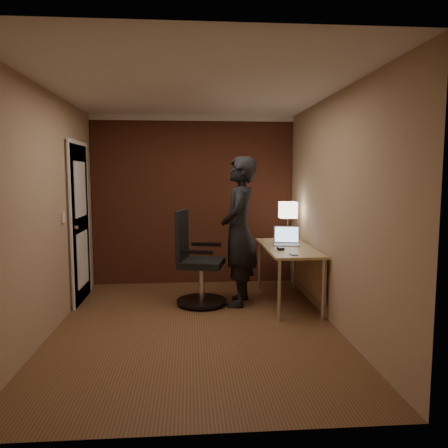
# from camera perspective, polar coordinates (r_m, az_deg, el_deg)

# --- Properties ---
(room) EXTENTS (4.00, 4.00, 4.00)m
(room) POSITION_cam_1_polar(r_m,az_deg,el_deg) (6.14, -6.55, 3.93)
(room) COLOR brown
(room) RESTS_ON ground
(desk) EXTENTS (0.60, 1.50, 0.73)m
(desk) POSITION_cam_1_polar(r_m,az_deg,el_deg) (5.62, 9.06, -4.20)
(desk) COLOR tan
(desk) RESTS_ON ground
(desk_lamp) EXTENTS (0.22, 0.22, 0.54)m
(desk_lamp) POSITION_cam_1_polar(r_m,az_deg,el_deg) (6.05, 8.35, 1.77)
(desk_lamp) COLOR silver
(desk_lamp) RESTS_ON desk
(laptop) EXTENTS (0.37, 0.31, 0.23)m
(laptop) POSITION_cam_1_polar(r_m,az_deg,el_deg) (5.74, 8.17, -2.03)
(laptop) COLOR silver
(laptop) RESTS_ON desk
(mouse) EXTENTS (0.08, 0.11, 0.03)m
(mouse) POSITION_cam_1_polar(r_m,az_deg,el_deg) (5.31, 7.39, -3.22)
(mouse) COLOR black
(mouse) RESTS_ON desk
(phone) EXTENTS (0.08, 0.12, 0.01)m
(phone) POSITION_cam_1_polar(r_m,az_deg,el_deg) (5.01, 9.06, -3.95)
(phone) COLOR black
(phone) RESTS_ON desk
(office_chair) EXTENTS (0.64, 0.72, 1.17)m
(office_chair) POSITION_cam_1_polar(r_m,az_deg,el_deg) (5.51, -3.70, -5.27)
(office_chair) COLOR black
(office_chair) RESTS_ON ground
(person) EXTENTS (0.59, 0.76, 1.86)m
(person) POSITION_cam_1_polar(r_m,az_deg,el_deg) (5.45, 1.98, -0.97)
(person) COLOR black
(person) RESTS_ON ground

